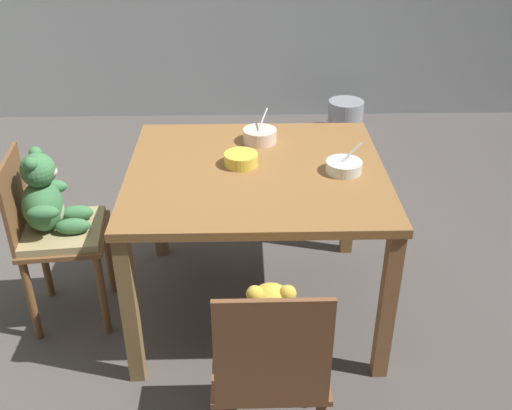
% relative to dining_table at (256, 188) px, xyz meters
% --- Properties ---
extents(ground_plane, '(5.20, 5.20, 0.04)m').
position_rel_dining_table_xyz_m(ground_plane, '(0.00, 0.00, -0.68)').
color(ground_plane, '#514B48').
extents(dining_table, '(1.12, 1.02, 0.76)m').
position_rel_dining_table_xyz_m(dining_table, '(0.00, 0.00, 0.00)').
color(dining_table, brown).
rests_on(dining_table, ground_plane).
extents(teddy_chair_near_left, '(0.41, 0.41, 0.87)m').
position_rel_dining_table_xyz_m(teddy_chair_near_left, '(-0.91, -0.04, -0.10)').
color(teddy_chair_near_left, brown).
rests_on(teddy_chair_near_left, ground_plane).
extents(teddy_chair_near_front, '(0.39, 0.42, 0.86)m').
position_rel_dining_table_xyz_m(teddy_chair_near_front, '(0.02, -0.88, -0.12)').
color(teddy_chair_near_front, brown).
rests_on(teddy_chair_near_front, ground_plane).
extents(porridge_bowl_white_near_right, '(0.16, 0.16, 0.13)m').
position_rel_dining_table_xyz_m(porridge_bowl_white_near_right, '(0.37, -0.04, 0.12)').
color(porridge_bowl_white_near_right, silver).
rests_on(porridge_bowl_white_near_right, dining_table).
extents(porridge_bowl_yellow_center, '(0.15, 0.15, 0.05)m').
position_rel_dining_table_xyz_m(porridge_bowl_yellow_center, '(-0.07, 0.04, 0.12)').
color(porridge_bowl_yellow_center, yellow).
rests_on(porridge_bowl_yellow_center, dining_table).
extents(porridge_bowl_cream_far_center, '(0.16, 0.16, 0.14)m').
position_rel_dining_table_xyz_m(porridge_bowl_cream_far_center, '(0.02, 0.28, 0.13)').
color(porridge_bowl_cream_far_center, beige).
rests_on(porridge_bowl_cream_far_center, dining_table).
extents(metal_pail, '(0.28, 0.28, 0.26)m').
position_rel_dining_table_xyz_m(metal_pail, '(0.77, 2.15, -0.53)').
color(metal_pail, '#93969B').
rests_on(metal_pail, ground_plane).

